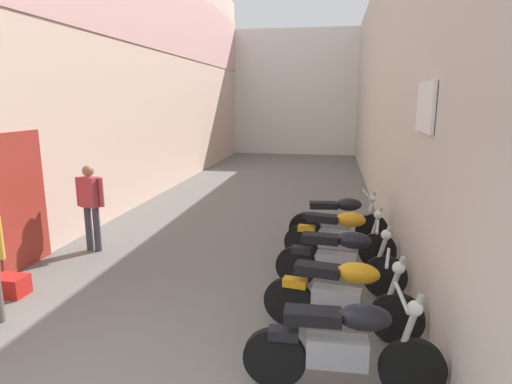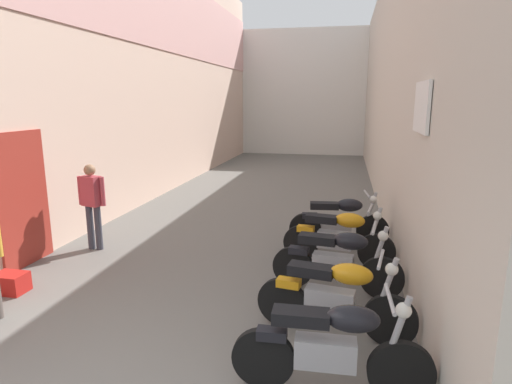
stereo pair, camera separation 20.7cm
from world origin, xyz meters
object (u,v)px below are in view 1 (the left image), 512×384
motorcycle_second (342,294)px  motorcycle_fourth (340,235)px  motorcycle_fifth (339,219)px  pedestrian_mid_alley (91,201)px  motorcycle_nearest (344,344)px  plastic_crate (10,286)px  motorcycle_third (340,258)px

motorcycle_second → motorcycle_fourth: same height
motorcycle_second → motorcycle_fifth: same height
pedestrian_mid_alley → motorcycle_nearest: bearing=-35.8°
motorcycle_nearest → plastic_crate: size_ratio=4.21×
motorcycle_fifth → pedestrian_mid_alley: size_ratio=1.18×
motorcycle_nearest → pedestrian_mid_alley: size_ratio=1.18×
motorcycle_second → pedestrian_mid_alley: (-4.37, 2.10, 0.42)m
plastic_crate → motorcycle_second: bearing=-2.7°
motorcycle_third → motorcycle_fourth: bearing=90.0°
plastic_crate → motorcycle_fourth: bearing=23.9°
motorcycle_fifth → pedestrian_mid_alley: bearing=-165.6°
motorcycle_nearest → motorcycle_second: bearing=90.0°
motorcycle_fourth → pedestrian_mid_alley: size_ratio=1.17×
motorcycle_fifth → plastic_crate: bearing=-146.5°
motorcycle_third → plastic_crate: (-4.54, -0.95, -0.36)m
motorcycle_third → pedestrian_mid_alley: pedestrian_mid_alley is taller
motorcycle_fifth → pedestrian_mid_alley: (-4.37, -1.12, 0.42)m
motorcycle_third → motorcycle_fifth: (0.00, 2.06, 0.00)m
motorcycle_third → motorcycle_fifth: bearing=90.0°
motorcycle_nearest → plastic_crate: (-4.54, 1.26, -0.36)m
motorcycle_fourth → motorcycle_nearest: bearing=-90.0°
motorcycle_third → plastic_crate: 4.65m
motorcycle_second → plastic_crate: bearing=177.3°
motorcycle_fourth → plastic_crate: (-4.54, -2.01, -0.36)m
motorcycle_second → motorcycle_fifth: bearing=90.0°
motorcycle_fifth → motorcycle_nearest: bearing=-90.0°
motorcycle_fifth → motorcycle_second: bearing=-90.0°
motorcycle_fifth → motorcycle_third: bearing=-90.0°
motorcycle_nearest → motorcycle_third: (-0.00, 2.21, 0.00)m
motorcycle_second → pedestrian_mid_alley: pedestrian_mid_alley is taller
motorcycle_fourth → motorcycle_fifth: 0.99m
motorcycle_fourth → motorcycle_third: bearing=-90.0°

